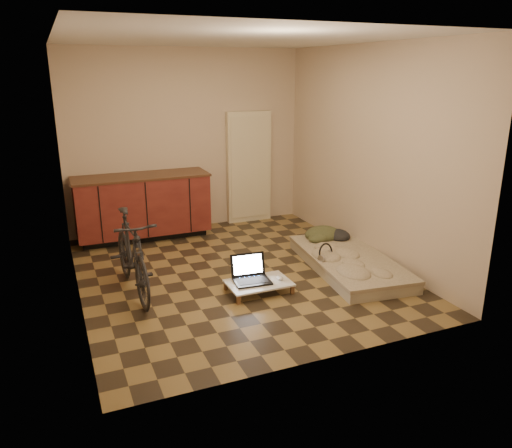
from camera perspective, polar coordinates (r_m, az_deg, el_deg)
name	(u,v)px	position (r m, az deg, el deg)	size (l,w,h in m)	color
room_shell	(235,164)	(5.54, -2.43, 6.89)	(3.50, 4.00, 2.60)	olive
cabinets	(143,206)	(7.15, -12.82, 1.99)	(1.84, 0.62, 0.91)	black
appliance_panel	(249,167)	(7.74, -0.82, 6.48)	(0.70, 0.10, 1.70)	beige
bicycle	(131,250)	(5.39, -14.06, -2.92)	(0.44, 1.50, 0.97)	black
futon	(349,262)	(6.11, 10.57, -4.32)	(1.08, 1.91, 0.16)	#B0A78D
clothing_pile	(327,230)	(6.68, 8.13, -0.67)	(0.52, 0.43, 0.21)	#3C4226
headphones	(326,252)	(5.93, 7.98, -3.18)	(0.25, 0.23, 0.17)	black
lap_desk	(259,283)	(5.39, 0.31, -6.80)	(0.68, 0.44, 0.11)	brown
laptop	(251,276)	(5.41, -0.61, -5.93)	(0.41, 0.38, 0.26)	black
mouse	(280,278)	(5.45, 2.74, -6.17)	(0.06, 0.11, 0.04)	silver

